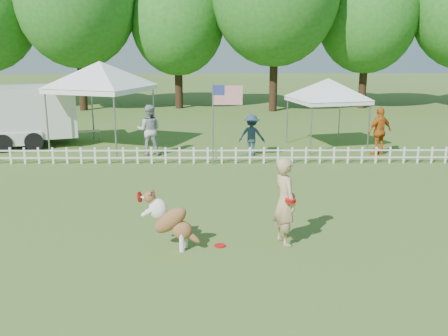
# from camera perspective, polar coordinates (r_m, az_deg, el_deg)

# --- Properties ---
(ground) EXTENTS (120.00, 120.00, 0.00)m
(ground) POSITION_cam_1_polar(r_m,az_deg,el_deg) (11.12, 1.14, -8.04)
(ground) COLOR #2E551B
(ground) RESTS_ON ground
(picket_fence) EXTENTS (22.00, 0.08, 0.60)m
(picket_fence) POSITION_cam_1_polar(r_m,az_deg,el_deg) (17.73, 0.55, 1.45)
(picket_fence) COLOR silver
(picket_fence) RESTS_ON ground
(handler) EXTENTS (0.66, 0.80, 1.89)m
(handler) POSITION_cam_1_polar(r_m,az_deg,el_deg) (10.61, 6.97, -3.82)
(handler) COLOR tan
(handler) RESTS_ON ground
(dog) EXTENTS (1.25, 0.66, 1.24)m
(dog) POSITION_cam_1_polar(r_m,az_deg,el_deg) (10.46, -6.06, -5.96)
(dog) COLOR brown
(dog) RESTS_ON ground
(frisbee_on_turf) EXTENTS (0.25, 0.25, 0.02)m
(frisbee_on_turf) POSITION_cam_1_polar(r_m,az_deg,el_deg) (10.72, -0.46, -8.86)
(frisbee_on_turf) COLOR #BF0B0D
(frisbee_on_turf) RESTS_ON ground
(canopy_tent_left) EXTENTS (4.24, 4.24, 3.41)m
(canopy_tent_left) POSITION_cam_1_polar(r_m,az_deg,el_deg) (20.79, -13.76, 6.87)
(canopy_tent_left) COLOR white
(canopy_tent_left) RESTS_ON ground
(canopy_tent_right) EXTENTS (3.23, 3.23, 2.75)m
(canopy_tent_right) POSITION_cam_1_polar(r_m,az_deg,el_deg) (20.79, 11.66, 6.06)
(canopy_tent_right) COLOR white
(canopy_tent_right) RESTS_ON ground
(cargo_trailer) EXTENTS (6.21, 4.23, 2.51)m
(cargo_trailer) POSITION_cam_1_polar(r_m,az_deg,el_deg) (22.33, -22.52, 5.51)
(cargo_trailer) COLOR silver
(cargo_trailer) RESTS_ON ground
(flag_pole) EXTENTS (1.09, 0.12, 2.85)m
(flag_pole) POSITION_cam_1_polar(r_m,az_deg,el_deg) (17.36, -1.28, 4.95)
(flag_pole) COLOR gray
(flag_pole) RESTS_ON ground
(spectator_a) EXTENTS (0.94, 0.73, 1.93)m
(spectator_a) POSITION_cam_1_polar(r_m,az_deg,el_deg) (19.23, -8.54, 4.32)
(spectator_a) COLOR #A9ABAF
(spectator_a) RESTS_ON ground
(spectator_b) EXTENTS (1.10, 0.77, 1.56)m
(spectator_b) POSITION_cam_1_polar(r_m,az_deg,el_deg) (19.01, 3.18, 3.77)
(spectator_b) COLOR #253950
(spectator_b) RESTS_ON ground
(spectator_c) EXTENTS (1.17, 0.87, 1.84)m
(spectator_c) POSITION_cam_1_polar(r_m,az_deg,el_deg) (19.88, 17.35, 4.02)
(spectator_c) COLOR #C15E16
(spectator_c) RESTS_ON ground
(tree_left) EXTENTS (7.40, 7.40, 12.00)m
(tree_left) POSITION_cam_1_polar(r_m,az_deg,el_deg) (33.01, -16.42, 16.75)
(tree_left) COLOR #25601B
(tree_left) RESTS_ON ground
(tree_center_left) EXTENTS (6.00, 6.00, 9.80)m
(tree_center_left) POSITION_cam_1_polar(r_m,az_deg,el_deg) (32.91, -5.32, 15.33)
(tree_center_left) COLOR #25601B
(tree_center_left) RESTS_ON ground
(tree_center_right) EXTENTS (7.60, 7.60, 12.60)m
(tree_center_right) POSITION_cam_1_polar(r_m,az_deg,el_deg) (31.53, 5.87, 17.92)
(tree_center_right) COLOR #25601B
(tree_center_right) RESTS_ON ground
(tree_right) EXTENTS (6.20, 6.20, 10.40)m
(tree_right) POSITION_cam_1_polar(r_m,az_deg,el_deg) (34.10, 15.99, 15.33)
(tree_right) COLOR #25601B
(tree_right) RESTS_ON ground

